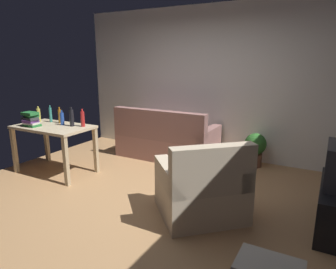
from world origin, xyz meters
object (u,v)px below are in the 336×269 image
at_px(bottle_amber, 60,116).
at_px(bottle_dark, 72,118).
at_px(armchair, 202,190).
at_px(book_stack, 31,119).
at_px(bottle_tall, 51,115).
at_px(bottle_red, 83,119).
at_px(desk, 54,133).
at_px(bottle_blue, 62,119).
at_px(couch, 166,141).
at_px(bottle_squat, 39,115).
at_px(potted_plant, 255,147).

bearing_deg(bottle_amber, bottle_dark, -14.25).
bearing_deg(armchair, bottle_dark, -50.54).
bearing_deg(book_stack, bottle_tall, 91.59).
distance_m(bottle_amber, bottle_red, 0.53).
bearing_deg(desk, armchair, -4.60).
height_order(armchair, bottle_amber, bottle_amber).
bearing_deg(bottle_red, bottle_blue, -169.31).
bearing_deg(bottle_red, couch, 61.24).
xyz_separation_m(bottle_squat, book_stack, (0.21, -0.31, -0.00)).
bearing_deg(bottle_blue, desk, -124.33).
distance_m(desk, bottle_dark, 0.39).
distance_m(couch, bottle_tall, 2.02).
distance_m(armchair, bottle_amber, 2.74).
xyz_separation_m(potted_plant, bottle_red, (-2.26, -1.62, 0.55)).
bearing_deg(couch, bottle_tall, 42.53).
height_order(bottle_squat, bottle_amber, bottle_amber).
relative_size(bottle_amber, bottle_dark, 0.86).
distance_m(armchair, bottle_squat, 3.10).
height_order(desk, potted_plant, desk).
bearing_deg(bottle_amber, bottle_blue, -31.77).
distance_m(bottle_squat, book_stack, 0.38).
distance_m(desk, bottle_red, 0.54).
bearing_deg(bottle_blue, bottle_dark, 2.00).
xyz_separation_m(armchair, book_stack, (-2.82, -0.02, 0.55)).
relative_size(bottle_tall, bottle_blue, 1.19).
bearing_deg(bottle_dark, desk, -156.00).
height_order(couch, desk, couch).
relative_size(couch, bottle_blue, 7.62).
bearing_deg(armchair, bottle_red, -52.74).
distance_m(couch, potted_plant, 1.57).
xyz_separation_m(desk, bottle_red, (0.45, 0.19, 0.23)).
distance_m(couch, bottle_blue, 1.84).
bearing_deg(desk, couch, 51.29).
relative_size(bottle_squat, bottle_dark, 0.86).
xyz_separation_m(desk, bottle_amber, (-0.08, 0.22, 0.22)).
xyz_separation_m(couch, potted_plant, (1.54, 0.31, 0.02)).
xyz_separation_m(couch, bottle_amber, (-1.24, -1.28, 0.57)).
distance_m(bottle_dark, book_stack, 0.62).
bearing_deg(bottle_amber, book_stack, -112.81).
xyz_separation_m(desk, armchair, (2.57, -0.17, -0.33)).
relative_size(bottle_tall, bottle_red, 1.02).
height_order(couch, bottle_tall, bottle_tall).
height_order(bottle_tall, book_stack, bottle_tall).
relative_size(potted_plant, book_stack, 2.24).
relative_size(armchair, book_stack, 4.83).
distance_m(couch, armchair, 2.18).
bearing_deg(bottle_amber, bottle_squat, -165.69).
bearing_deg(bottle_blue, book_stack, -137.08).
bearing_deg(bottle_blue, potted_plant, 32.78).
bearing_deg(bottle_tall, potted_plant, 28.65).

